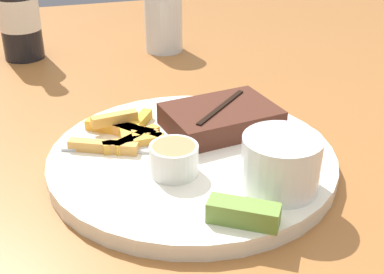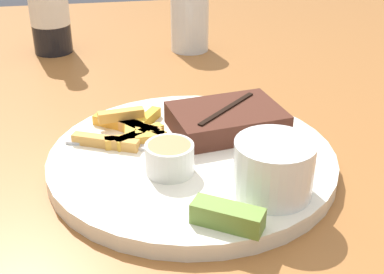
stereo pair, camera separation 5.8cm
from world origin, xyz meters
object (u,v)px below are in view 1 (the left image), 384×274
(pickle_spear, at_px, (243,213))
(drinking_glass, at_px, (163,22))
(steak_portion, at_px, (221,118))
(coleslaw_cup, at_px, (281,160))
(fork_utensil, at_px, (117,149))
(dipping_sauce_cup, at_px, (174,158))
(beer_bottle, at_px, (18,11))
(dinner_plate, at_px, (192,160))

(pickle_spear, xyz_separation_m, drinking_glass, (0.06, 0.53, 0.02))
(steak_portion, xyz_separation_m, coleslaw_cup, (0.01, -0.14, 0.02))
(coleslaw_cup, distance_m, fork_utensil, 0.19)
(dipping_sauce_cup, relative_size, beer_bottle, 0.22)
(coleslaw_cup, distance_m, dipping_sauce_cup, 0.11)
(dipping_sauce_cup, bearing_deg, beer_bottle, 107.38)
(pickle_spear, distance_m, beer_bottle, 0.59)
(dinner_plate, xyz_separation_m, steak_portion, (0.05, 0.05, 0.02))
(fork_utensil, xyz_separation_m, beer_bottle, (-0.09, 0.40, 0.06))
(drinking_glass, bearing_deg, coleslaw_cup, -90.09)
(drinking_glass, bearing_deg, dinner_plate, -99.14)
(steak_portion, distance_m, drinking_glass, 0.35)
(dinner_plate, height_order, fork_utensil, fork_utensil)
(pickle_spear, height_order, fork_utensil, pickle_spear)
(dipping_sauce_cup, relative_size, drinking_glass, 0.50)
(steak_portion, height_order, fork_utensil, steak_portion)
(dinner_plate, relative_size, drinking_glass, 3.13)
(coleslaw_cup, relative_size, beer_bottle, 0.34)
(steak_portion, xyz_separation_m, fork_utensil, (-0.13, -0.02, -0.01))
(drinking_glass, bearing_deg, pickle_spear, -95.92)
(dinner_plate, bearing_deg, drinking_glass, 80.86)
(pickle_spear, height_order, drinking_glass, drinking_glass)
(beer_bottle, relative_size, drinking_glass, 2.22)
(dipping_sauce_cup, height_order, drinking_glass, drinking_glass)
(pickle_spear, relative_size, beer_bottle, 0.30)
(dinner_plate, height_order, coleslaw_cup, coleslaw_cup)
(steak_portion, distance_m, pickle_spear, 0.19)
(dinner_plate, distance_m, pickle_spear, 0.13)
(fork_utensil, distance_m, beer_bottle, 0.41)
(coleslaw_cup, bearing_deg, beer_bottle, 114.65)
(dinner_plate, relative_size, pickle_spear, 4.78)
(steak_portion, bearing_deg, coleslaw_cup, -84.41)
(coleslaw_cup, xyz_separation_m, beer_bottle, (-0.24, 0.52, 0.03))
(dipping_sauce_cup, bearing_deg, pickle_spear, -68.73)
(coleslaw_cup, bearing_deg, pickle_spear, -141.38)
(pickle_spear, relative_size, fork_utensil, 0.51)
(dinner_plate, distance_m, fork_utensil, 0.08)
(steak_portion, relative_size, drinking_glass, 1.39)
(pickle_spear, bearing_deg, dinner_plate, 93.89)
(dinner_plate, distance_m, dipping_sauce_cup, 0.05)
(steak_portion, relative_size, coleslaw_cup, 1.82)
(steak_portion, bearing_deg, dipping_sauce_cup, -133.47)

